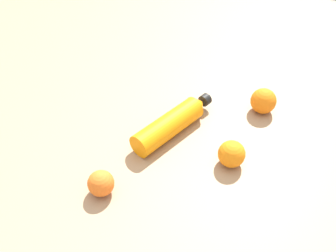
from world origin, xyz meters
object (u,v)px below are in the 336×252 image
Objects in this scene: water_bottle at (173,122)px; orange_0 at (231,154)px; orange_1 at (101,183)px; orange_2 at (263,101)px.

water_bottle is 4.11× the size of orange_0.
water_bottle is 0.28m from orange_1.
orange_1 is at bearing -42.11° from orange_0.
orange_1 is (0.25, -0.23, -0.00)m from orange_0.
orange_0 is 1.10× the size of orange_1.
orange_0 is 0.25m from orange_2.
orange_0 is at bearing 137.89° from orange_1.
water_bottle is 0.20m from orange_0.
orange_1 is (0.28, -0.03, -0.00)m from water_bottle.
orange_0 reaches higher than orange_1.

